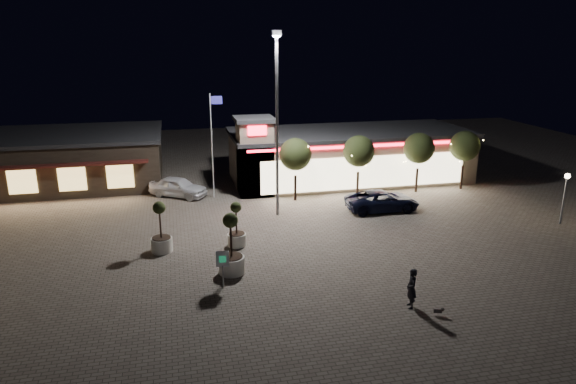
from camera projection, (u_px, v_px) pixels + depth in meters
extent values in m
plane|color=#685F54|center=(271.00, 264.00, 28.09)|extent=(90.00, 90.00, 0.00)
cube|color=gray|center=(349.00, 156.00, 44.57)|extent=(20.00, 8.00, 4.00)
cube|color=#262628|center=(350.00, 132.00, 43.95)|extent=(20.40, 8.40, 0.30)
cube|color=#FDEEBE|center=(366.00, 172.00, 40.91)|extent=(17.00, 0.12, 2.60)
cube|color=#FF142D|center=(367.00, 146.00, 40.26)|extent=(19.00, 0.10, 0.18)
cube|color=gray|center=(255.00, 158.00, 39.95)|extent=(2.60, 2.60, 5.80)
cube|color=#262628|center=(254.00, 119.00, 39.07)|extent=(3.00, 3.00, 0.30)
cube|color=#FF142D|center=(257.00, 131.00, 37.99)|extent=(1.40, 0.10, 0.70)
cube|color=#382D23|center=(63.00, 160.00, 43.22)|extent=(16.00, 10.00, 4.00)
cube|color=#262628|center=(60.00, 135.00, 42.60)|extent=(16.40, 10.40, 0.30)
cube|color=#591E19|center=(48.00, 166.00, 37.95)|extent=(14.40, 0.80, 0.15)
cube|color=#EAC069|center=(22.00, 182.00, 38.19)|extent=(2.00, 0.12, 1.80)
cube|color=#EAC069|center=(72.00, 179.00, 38.94)|extent=(2.00, 0.12, 1.80)
cube|color=#EAC069|center=(120.00, 177.00, 39.68)|extent=(2.00, 0.12, 1.80)
cylinder|color=gray|center=(277.00, 130.00, 34.25)|extent=(0.20, 0.20, 12.00)
cube|color=gray|center=(276.00, 33.00, 32.46)|extent=(0.60, 0.40, 0.35)
cube|color=white|center=(277.00, 36.00, 32.52)|extent=(0.45, 0.30, 0.08)
cylinder|color=white|center=(212.00, 147.00, 38.65)|extent=(0.10, 0.10, 8.00)
cube|color=#2C2894|center=(216.00, 100.00, 37.73)|extent=(0.90, 0.04, 0.60)
cylinder|color=gray|center=(563.00, 201.00, 33.74)|extent=(0.12, 0.12, 3.20)
sphere|color=#FFE5B2|center=(568.00, 176.00, 33.25)|extent=(0.36, 0.36, 0.36)
cylinder|color=#332319|center=(295.00, 188.00, 38.93)|extent=(0.20, 0.20, 1.92)
sphere|color=#2D3819|center=(295.00, 154.00, 38.18)|extent=(2.42, 2.42, 2.42)
cylinder|color=#332319|center=(358.00, 184.00, 39.99)|extent=(0.20, 0.20, 1.92)
sphere|color=#2D3819|center=(359.00, 151.00, 39.24)|extent=(2.42, 2.42, 2.42)
cylinder|color=#332319|center=(417.00, 180.00, 41.05)|extent=(0.20, 0.20, 1.92)
sphere|color=#2D3819|center=(419.00, 148.00, 40.30)|extent=(2.42, 2.42, 2.42)
cylinder|color=#332319|center=(462.00, 177.00, 41.90)|extent=(0.20, 0.20, 1.92)
sphere|color=#2D3819|center=(465.00, 146.00, 41.15)|extent=(2.42, 2.42, 2.42)
imported|color=black|center=(382.00, 201.00, 36.67)|extent=(5.31, 2.54, 1.46)
imported|color=white|center=(178.00, 187.00, 39.89)|extent=(4.84, 4.02, 1.56)
imported|color=black|center=(412.00, 288.00, 23.36)|extent=(0.55, 0.75, 1.90)
cube|color=#59514C|center=(438.00, 310.00, 22.89)|extent=(0.39, 0.25, 0.19)
sphere|color=#59514C|center=(443.00, 309.00, 22.84)|extent=(0.17, 0.17, 0.17)
cylinder|color=white|center=(162.00, 245.00, 29.69)|extent=(1.23, 1.23, 0.82)
cylinder|color=black|center=(161.00, 238.00, 29.56)|extent=(1.07, 1.07, 0.06)
cylinder|color=#332319|center=(160.00, 222.00, 29.28)|extent=(0.10, 0.10, 1.85)
sphere|color=#2D3819|center=(159.00, 208.00, 29.03)|extent=(0.72, 0.72, 0.72)
cylinder|color=white|center=(232.00, 265.00, 26.95)|extent=(1.36, 1.36, 0.91)
cylinder|color=black|center=(232.00, 257.00, 26.82)|extent=(1.18, 1.18, 0.07)
cylinder|color=#332319|center=(231.00, 238.00, 26.51)|extent=(0.11, 0.11, 2.04)
sphere|color=#2D3819|center=(230.00, 220.00, 26.24)|extent=(0.79, 0.79, 0.79)
cylinder|color=white|center=(237.00, 240.00, 30.52)|extent=(1.11, 1.11, 0.74)
cylinder|color=black|center=(237.00, 234.00, 30.41)|extent=(0.96, 0.96, 0.06)
cylinder|color=#332319|center=(236.00, 220.00, 30.16)|extent=(0.09, 0.09, 1.67)
sphere|color=#2D3819|center=(236.00, 207.00, 29.93)|extent=(0.65, 0.65, 0.65)
cylinder|color=gray|center=(223.00, 276.00, 25.39)|extent=(0.08, 0.08, 1.17)
cube|color=white|center=(222.00, 259.00, 25.12)|extent=(0.64, 0.14, 0.83)
cube|color=#168750|center=(222.00, 259.00, 25.08)|extent=(0.34, 0.07, 0.34)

